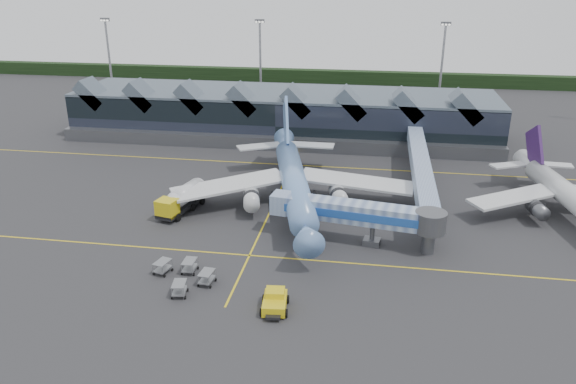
% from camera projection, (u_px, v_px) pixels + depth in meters
% --- Properties ---
extents(ground, '(260.00, 260.00, 0.00)m').
position_uv_depth(ground, '(262.00, 229.00, 79.08)').
color(ground, '#2B2B2E').
rests_on(ground, ground).
extents(taxi_stripes, '(120.00, 60.00, 0.01)m').
position_uv_depth(taxi_stripes, '(275.00, 202.00, 88.25)').
color(taxi_stripes, yellow).
rests_on(taxi_stripes, ground).
extents(tree_line_far, '(260.00, 4.00, 4.00)m').
position_uv_depth(tree_line_far, '(331.00, 77.00, 179.20)').
color(tree_line_far, black).
rests_on(tree_line_far, ground).
extents(terminal, '(90.00, 22.25, 12.52)m').
position_uv_depth(terminal, '(283.00, 114.00, 121.44)').
color(terminal, black).
rests_on(terminal, ground).
extents(light_masts, '(132.40, 42.56, 22.45)m').
position_uv_depth(light_masts, '(405.00, 70.00, 128.94)').
color(light_masts, gray).
rests_on(light_masts, ground).
extents(main_airliner, '(36.88, 43.13, 13.99)m').
position_uv_depth(main_airliner, '(293.00, 179.00, 86.11)').
color(main_airliner, '#6694CF').
rests_on(main_airliner, ground).
extents(regional_jet, '(28.94, 31.98, 11.01)m').
position_uv_depth(regional_jet, '(565.00, 193.00, 82.30)').
color(regional_jet, silver).
rests_on(regional_jet, ground).
extents(jet_bridge, '(23.11, 6.76, 5.81)m').
position_uv_depth(jet_bridge, '(366.00, 215.00, 73.31)').
color(jet_bridge, '#677DAB').
rests_on(jet_bridge, ground).
extents(fuel_truck, '(4.96, 11.15, 3.72)m').
position_uv_depth(fuel_truck, '(183.00, 197.00, 84.41)').
color(fuel_truck, black).
rests_on(fuel_truck, ground).
extents(pushback_tug, '(3.25, 4.76, 2.01)m').
position_uv_depth(pushback_tug, '(275.00, 302.00, 60.15)').
color(pushback_tug, gold).
rests_on(pushback_tug, ground).
extents(baggage_carts, '(7.84, 7.48, 1.56)m').
position_uv_depth(baggage_carts, '(185.00, 274.00, 65.63)').
color(baggage_carts, gray).
rests_on(baggage_carts, ground).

